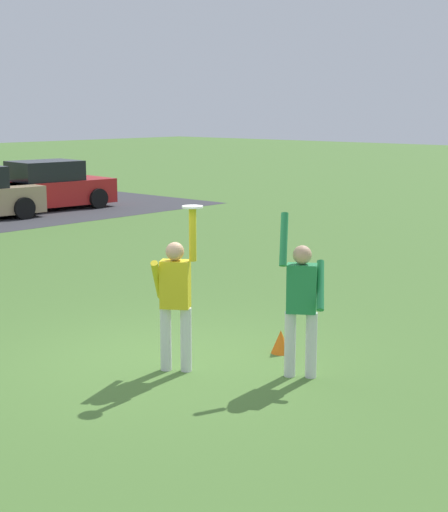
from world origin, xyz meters
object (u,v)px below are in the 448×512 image
(person_catcher, at_px, (175,295))
(frisbee_disc, at_px, (192,207))
(person_defender, at_px, (301,300))
(field_cone_orange, at_px, (281,342))
(parked_car_red, at_px, (49,187))

(person_catcher, distance_m, frisbee_disc, 1.13)
(person_defender, relative_size, field_cone_orange, 6.39)
(person_defender, xyz_separation_m, frisbee_disc, (-0.74, 1.12, 1.11))
(field_cone_orange, bearing_deg, person_catcher, 159.81)
(person_catcher, xyz_separation_m, person_defender, (0.86, -1.31, -0.00))
(frisbee_disc, xyz_separation_m, field_cone_orange, (1.34, -0.35, -1.93))
(field_cone_orange, bearing_deg, person_defender, -127.85)
(person_catcher, height_order, frisbee_disc, frisbee_disc)
(person_defender, bearing_deg, person_catcher, 0.00)
(person_defender, distance_m, parked_car_red, 17.87)
(frisbee_disc, height_order, field_cone_orange, frisbee_disc)
(person_defender, bearing_deg, frisbee_disc, -0.00)
(person_catcher, distance_m, person_defender, 1.57)
(person_defender, height_order, field_cone_orange, person_defender)
(frisbee_disc, bearing_deg, person_defender, -56.68)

